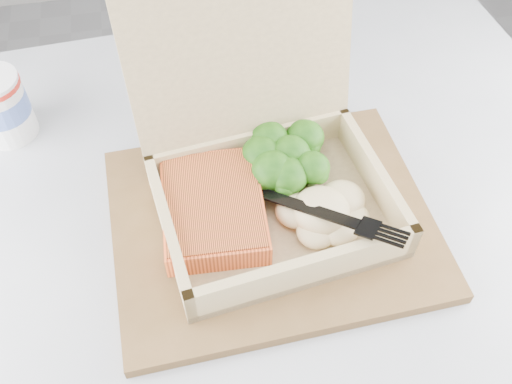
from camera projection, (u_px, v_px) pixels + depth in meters
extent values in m
cube|color=#B5B8BF|center=(271.00, 279.00, 0.59)|extent=(0.92, 0.92, 0.03)
cube|color=brown|center=(272.00, 222.00, 0.61)|extent=(0.34, 0.28, 0.01)
cube|color=tan|center=(275.00, 215.00, 0.60)|extent=(0.25, 0.21, 0.01)
cube|color=tan|center=(169.00, 233.00, 0.56)|extent=(0.03, 0.18, 0.05)
cube|color=tan|center=(374.00, 178.00, 0.61)|extent=(0.03, 0.18, 0.05)
cube|color=tan|center=(305.00, 273.00, 0.53)|extent=(0.23, 0.04, 0.05)
cube|color=tan|center=(250.00, 147.00, 0.63)|extent=(0.23, 0.04, 0.05)
cube|color=tan|center=(242.00, 58.00, 0.57)|extent=(0.24, 0.07, 0.18)
cube|color=orange|center=(213.00, 208.00, 0.58)|extent=(0.11, 0.14, 0.03)
ellipsoid|color=#F7E4A0|center=(321.00, 210.00, 0.58)|extent=(0.10, 0.08, 0.03)
cube|color=black|center=(255.00, 184.00, 0.58)|extent=(0.09, 0.09, 0.03)
cube|color=black|center=(329.00, 219.00, 0.55)|extent=(0.05, 0.05, 0.01)
cylinder|color=white|center=(0.00, 107.00, 0.67)|extent=(0.07, 0.07, 0.08)
cube|color=white|center=(213.00, 112.00, 0.72)|extent=(0.10, 0.16, 0.00)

